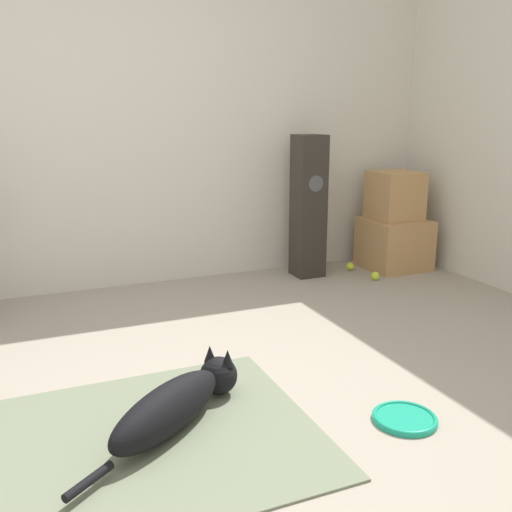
% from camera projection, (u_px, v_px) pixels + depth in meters
% --- Properties ---
extents(ground_plane, '(12.00, 12.00, 0.00)m').
position_uv_depth(ground_plane, '(203.00, 421.00, 2.39)').
color(ground_plane, '#9E9384').
extents(wall_back, '(8.00, 0.06, 2.55)m').
position_uv_depth(wall_back, '(105.00, 109.00, 3.95)').
color(wall_back, beige).
rests_on(wall_back, ground_plane).
extents(area_rug, '(1.42, 1.12, 0.01)m').
position_uv_depth(area_rug, '(135.00, 442.00, 2.22)').
color(area_rug, slate).
rests_on(area_rug, ground_plane).
extents(dog, '(0.81, 0.65, 0.22)m').
position_uv_depth(dog, '(178.00, 402.00, 2.31)').
color(dog, black).
rests_on(dog, area_rug).
extents(frisbee, '(0.27, 0.27, 0.03)m').
position_uv_depth(frisbee, '(405.00, 418.00, 2.38)').
color(frisbee, '#199E7A').
rests_on(frisbee, ground_plane).
extents(cardboard_box_lower, '(0.48, 0.47, 0.41)m').
position_uv_depth(cardboard_box_lower, '(394.00, 244.00, 4.70)').
color(cardboard_box_lower, tan).
rests_on(cardboard_box_lower, ground_plane).
extents(cardboard_box_upper, '(0.36, 0.36, 0.39)m').
position_uv_depth(cardboard_box_upper, '(395.00, 195.00, 4.60)').
color(cardboard_box_upper, tan).
rests_on(cardboard_box_upper, cardboard_box_lower).
extents(floor_speaker, '(0.22, 0.22, 1.09)m').
position_uv_depth(floor_speaker, '(308.00, 207.00, 4.40)').
color(floor_speaker, '#2D2823').
rests_on(floor_speaker, ground_plane).
extents(tennis_ball_by_boxes, '(0.07, 0.07, 0.07)m').
position_uv_depth(tennis_ball_by_boxes, '(375.00, 276.00, 4.38)').
color(tennis_ball_by_boxes, '#C6E033').
rests_on(tennis_ball_by_boxes, ground_plane).
extents(tennis_ball_near_speaker, '(0.07, 0.07, 0.07)m').
position_uv_depth(tennis_ball_near_speaker, '(350.00, 266.00, 4.65)').
color(tennis_ball_near_speaker, '#C6E033').
rests_on(tennis_ball_near_speaker, ground_plane).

